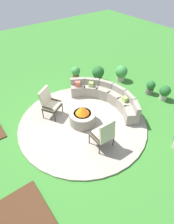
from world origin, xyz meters
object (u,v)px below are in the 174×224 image
potted_plant_0 (98,73)px  potted_plant_5 (165,92)px  lounge_chair_front_left (49,103)px  potted_plant_4 (121,73)px  curved_stone_bench (107,97)px  potted_plant_1 (76,73)px  potted_plant_3 (150,87)px  fire_pit (82,117)px  lounge_chair_front_right (104,134)px

potted_plant_0 → potted_plant_5: potted_plant_0 is taller
lounge_chair_front_left → potted_plant_4: lounge_chair_front_left is taller
curved_stone_bench → potted_plant_1: (-2.28, 0.07, 0.03)m
potted_plant_1 → potted_plant_3: bearing=33.8°
potted_plant_5 → potted_plant_1: bearing=-149.7°
potted_plant_1 → potted_plant_4: size_ratio=0.91×
fire_pit → potted_plant_1: bearing=150.0°
lounge_chair_front_left → potted_plant_1: lounge_chair_front_left is taller
fire_pit → curved_stone_bench: fire_pit is taller
curved_stone_bench → lounge_chair_front_right: (1.64, -1.58, 0.27)m
lounge_chair_front_right → potted_plant_4: bearing=39.0°
curved_stone_bench → potted_plant_4: 2.01m
potted_plant_1 → fire_pit: bearing=-30.0°
curved_stone_bench → fire_pit: bearing=-75.7°
lounge_chair_front_right → potted_plant_4: lounge_chair_front_right is taller
lounge_chair_front_left → lounge_chair_front_right: 2.40m
lounge_chair_front_right → potted_plant_4: 4.24m
potted_plant_3 → potted_plant_5: size_ratio=0.94×
potted_plant_1 → potted_plant_0: bearing=47.0°
potted_plant_3 → potted_plant_4: 1.56m
potted_plant_1 → potted_plant_5: bearing=30.3°
potted_plant_4 → potted_plant_5: (2.17, 0.35, -0.05)m
potted_plant_0 → potted_plant_1: bearing=-133.0°
lounge_chair_front_right → potted_plant_1: size_ratio=1.58×
lounge_chair_front_left → curved_stone_bench: bearing=132.4°
curved_stone_bench → potted_plant_5: curved_stone_bench is taller
lounge_chair_front_left → potted_plant_1: bearing=-174.4°
curved_stone_bench → potted_plant_0: curved_stone_bench is taller
lounge_chair_front_left → potted_plant_3: 4.35m
fire_pit → curved_stone_bench: 1.51m
lounge_chair_front_right → potted_plant_5: (-0.43, 3.69, -0.26)m
potted_plant_1 → potted_plant_4: potted_plant_4 is taller
lounge_chair_front_left → potted_plant_0: (-0.87, 3.00, -0.22)m
potted_plant_1 → curved_stone_bench: bearing=-1.9°
potted_plant_3 → potted_plant_4: (-1.55, -0.23, 0.08)m
curved_stone_bench → potted_plant_1: 2.28m
potted_plant_1 → potted_plant_4: (1.32, 1.69, 0.03)m
potted_plant_0 → potted_plant_5: size_ratio=1.17×
lounge_chair_front_right → potted_plant_1: (-3.92, 1.65, -0.24)m
lounge_chair_front_left → potted_plant_4: (-0.27, 3.92, -0.22)m
curved_stone_bench → potted_plant_0: size_ratio=4.16×
potted_plant_0 → potted_plant_4: (0.60, 0.92, -0.01)m
fire_pit → lounge_chair_front_left: (-1.06, -0.70, 0.29)m
lounge_chair_front_right → potted_plant_4: size_ratio=1.43×
lounge_chair_front_left → potted_plant_5: (1.90, 4.27, -0.27)m
curved_stone_bench → lounge_chair_front_right: 2.29m
lounge_chair_front_right → potted_plant_5: 3.73m
lounge_chair_front_right → potted_plant_0: size_ratio=1.42×
fire_pit → potted_plant_5: (0.83, 3.57, 0.02)m
potted_plant_4 → potted_plant_5: 2.20m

